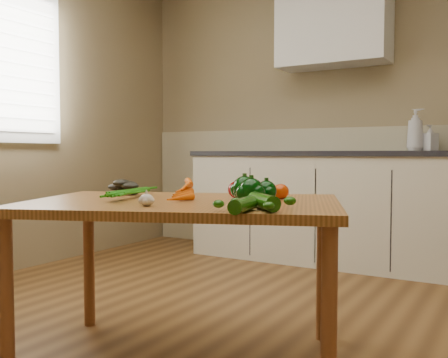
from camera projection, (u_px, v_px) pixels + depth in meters
room at (198, 72)px, 2.23m from camera, size 4.04×5.04×2.64m
counter_run at (364, 208)px, 3.89m from camera, size 2.84×0.64×1.14m
upper_cabinets at (412, 12)px, 3.77m from camera, size 2.15×0.35×0.70m
window_blinds at (4, 60)px, 3.58m from camera, size 0.08×0.98×1.18m
table at (183, 219)px, 2.08m from camera, size 1.49×1.23×0.69m
soap_bottle_a at (415, 130)px, 3.80m from camera, size 0.13×0.13×0.32m
soap_bottle_b at (430, 138)px, 3.77m from camera, size 0.12×0.12×0.20m
carrot_bunch at (167, 192)px, 2.13m from camera, size 0.29×0.26×0.06m
leafy_greens at (125, 185)px, 2.40m from camera, size 0.18×0.16×0.09m
garlic_bulb at (146, 200)px, 1.86m from camera, size 0.05×0.05×0.05m
pepper_a at (245, 189)px, 2.06m from camera, size 0.10×0.10×0.10m
pepper_b at (266, 191)px, 2.03m from camera, size 0.08×0.08×0.08m
pepper_c at (251, 191)px, 1.94m from camera, size 0.10×0.10×0.10m
tomato_a at (237, 190)px, 2.17m from camera, size 0.08×0.08×0.08m
tomato_b at (253, 190)px, 2.19m from camera, size 0.08×0.08×0.07m
tomato_c at (281, 192)px, 2.14m from camera, size 0.07×0.07×0.07m
zucchini_a at (263, 202)px, 1.75m from camera, size 0.18×0.18×0.06m
zucchini_b at (243, 205)px, 1.66m from camera, size 0.08×0.18×0.05m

